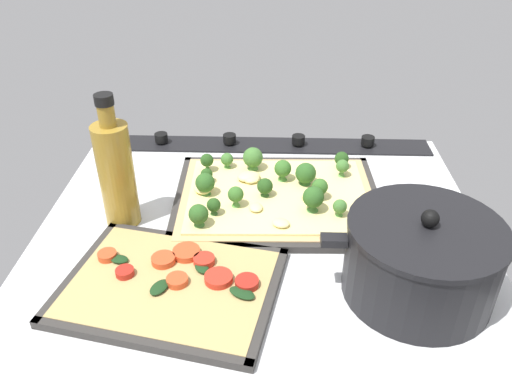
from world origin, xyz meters
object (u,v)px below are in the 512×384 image
Objects in this scene: baking_tray_back at (171,287)px; cooking_pot at (421,259)px; baking_tray_front at (277,201)px; broccoli_pizza at (274,192)px; veggie_pizza_back at (173,281)px; oil_bottle at (116,172)px.

cooking_pot reaches higher than baking_tray_back.
baking_tray_front and baking_tray_back have the same top height.
broccoli_pizza reaches higher than baking_tray_front.
baking_tray_back is 0.91cm from veggie_pizza_back.
cooking_pot is at bearing 132.12° from broccoli_pizza.
cooking_pot is at bearing -179.12° from veggie_pizza_back.
oil_bottle is at bearing -56.59° from baking_tray_back.
oil_bottle is at bearing -18.77° from cooking_pot.
cooking_pot is at bearing 161.23° from oil_bottle.
cooking_pot is 1.22× the size of oil_bottle.
veggie_pizza_back is at bearing 56.44° from baking_tray_front.
veggie_pizza_back is (-0.33, -0.43, 0.74)cm from baking_tray_back.
broccoli_pizza is at bearing -164.98° from oil_bottle.
cooking_pot reaches higher than baking_tray_front.
broccoli_pizza reaches higher than baking_tray_back.
veggie_pizza_back is at bearing 124.88° from oil_bottle.
cooking_pot reaches higher than broccoli_pizza.
broccoli_pizza is 1.26× the size of cooking_pot.
broccoli_pizza is 27.61cm from oil_bottle.
veggie_pizza_back is 1.36× the size of oil_bottle.
baking_tray_back is 1.09× the size of veggie_pizza_back.
broccoli_pizza is (0.69, -0.35, 1.64)cm from baking_tray_front.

